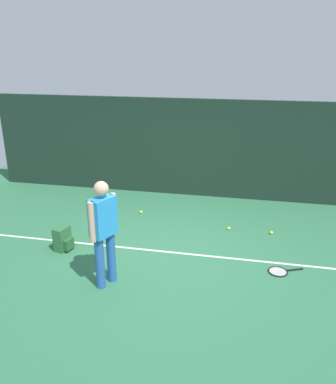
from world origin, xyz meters
TOP-DOWN VIEW (x-y plane):
  - ground_plane at (0.00, 0.00)m, footprint 12.00×12.00m
  - back_fence at (0.00, 3.00)m, footprint 10.00×0.10m
  - court_line at (0.00, -0.04)m, footprint 9.00×0.05m
  - tennis_player at (-0.65, -1.22)m, footprint 0.37×0.49m
  - tennis_racket at (2.04, -0.32)m, footprint 0.63×0.42m
  - backpack at (-1.81, -0.33)m, footprint 0.33×0.34m
  - tennis_ball_near_player at (1.96, 1.09)m, footprint 0.07×0.07m
  - tennis_ball_by_fence at (-1.01, -0.69)m, footprint 0.07×0.07m
  - tennis_ball_mid_court at (-0.86, 1.57)m, footprint 0.07×0.07m
  - tennis_ball_far_left at (1.12, 1.12)m, footprint 0.07×0.07m

SIDE VIEW (x-z plane):
  - ground_plane at x=0.00m, z-range 0.00..0.00m
  - court_line at x=0.00m, z-range 0.00..0.00m
  - tennis_racket at x=2.04m, z-range 0.00..0.03m
  - tennis_ball_near_player at x=1.96m, z-range 0.00..0.07m
  - tennis_ball_by_fence at x=-1.01m, z-range 0.00..0.07m
  - tennis_ball_mid_court at x=-0.86m, z-range 0.00..0.07m
  - tennis_ball_far_left at x=1.12m, z-range 0.00..0.07m
  - backpack at x=-1.81m, z-range -0.01..0.43m
  - tennis_player at x=-0.65m, z-range 0.12..1.82m
  - back_fence at x=0.00m, z-range 0.00..2.38m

